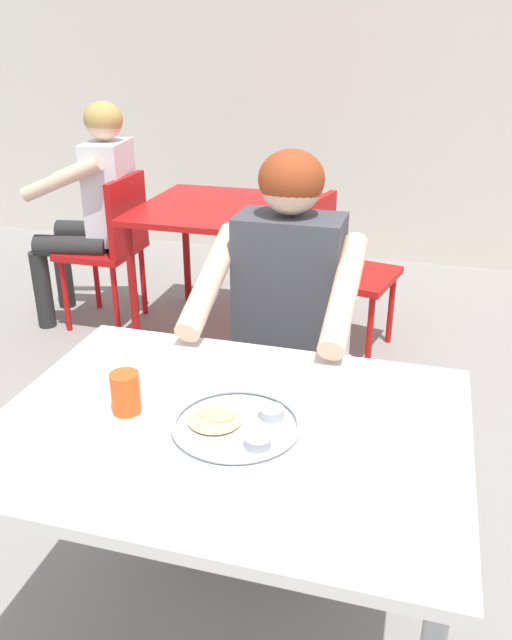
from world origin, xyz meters
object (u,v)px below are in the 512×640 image
(thali_tray, at_px, (237,424))
(patron_background, at_px, (95,196))
(table_background_red, at_px, (232,221))
(chair_foreground, at_px, (295,356))
(diner_foreground, at_px, (282,315))
(chair_red_left, at_px, (113,240))
(chair_red_right, at_px, (338,263))
(drinking_cup, at_px, (125,391))
(table_foreground, at_px, (229,450))

(thali_tray, xyz_separation_m, patron_background, (-1.42, 1.94, -0.01))
(thali_tray, xyz_separation_m, table_background_red, (-0.63, 1.95, -0.10))
(chair_foreground, distance_m, diner_foreground, 0.34)
(chair_red_left, height_order, chair_red_right, chair_red_left)
(drinking_cup, relative_size, chair_red_right, 0.13)
(thali_tray, height_order, chair_red_left, chair_red_left)
(drinking_cup, xyz_separation_m, table_background_red, (-0.36, 1.96, -0.14))
(chair_red_left, relative_size, chair_red_right, 1.08)
(drinking_cup, relative_size, chair_red_left, 0.12)
(chair_foreground, xyz_separation_m, table_background_red, (-0.59, 1.09, 0.17))
(diner_foreground, xyz_separation_m, table_background_red, (-0.58, 1.31, -0.09))
(chair_red_right, bearing_deg, thali_tray, -88.29)
(table_foreground, height_order, chair_red_right, chair_red_right)
(table_background_red, bearing_deg, table_foreground, -72.57)
(chair_red_left, bearing_deg, patron_background, 157.36)
(thali_tray, distance_m, chair_foreground, 0.90)
(table_foreground, height_order, thali_tray, thali_tray)
(table_foreground, height_order, diner_foreground, diner_foreground)
(thali_tray, bearing_deg, table_background_red, 107.96)
(chair_red_left, bearing_deg, chair_foreground, -39.25)
(chair_foreground, bearing_deg, chair_red_left, 140.75)
(chair_foreground, distance_m, patron_background, 1.77)
(chair_red_left, bearing_deg, table_foreground, -55.56)
(diner_foreground, xyz_separation_m, chair_red_left, (-1.26, 1.25, -0.23))
(table_background_red, xyz_separation_m, chair_red_right, (0.58, -0.00, -0.18))
(diner_foreground, distance_m, chair_red_right, 1.33)
(patron_background, bearing_deg, table_background_red, 1.00)
(drinking_cup, height_order, chair_foreground, drinking_cup)
(chair_red_right, height_order, patron_background, patron_background)
(table_foreground, xyz_separation_m, chair_red_right, (-0.03, 1.94, -0.19))
(patron_background, bearing_deg, drinking_cup, -59.37)
(thali_tray, relative_size, drinking_cup, 2.94)
(drinking_cup, height_order, table_background_red, drinking_cup)
(thali_tray, xyz_separation_m, diner_foreground, (-0.05, 0.65, -0.01))
(patron_background, bearing_deg, chair_red_right, 0.53)
(chair_red_left, bearing_deg, chair_red_right, 2.63)
(chair_foreground, xyz_separation_m, chair_red_left, (-1.27, 1.03, 0.03))
(chair_foreground, height_order, chair_red_left, chair_red_left)
(chair_red_right, bearing_deg, table_foreground, -89.02)
(table_foreground, xyz_separation_m, chair_foreground, (-0.02, 0.84, -0.18))
(table_foreground, relative_size, table_background_red, 1.13)
(diner_foreground, distance_m, table_background_red, 1.43)
(table_background_red, relative_size, chair_red_left, 1.11)
(table_foreground, bearing_deg, patron_background, 125.97)
(thali_tray, relative_size, diner_foreground, 0.24)
(drinking_cup, bearing_deg, table_foreground, 4.37)
(thali_tray, relative_size, table_background_red, 0.31)
(chair_foreground, relative_size, patron_background, 0.66)
(drinking_cup, height_order, patron_background, patron_background)
(diner_foreground, relative_size, patron_background, 1.00)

